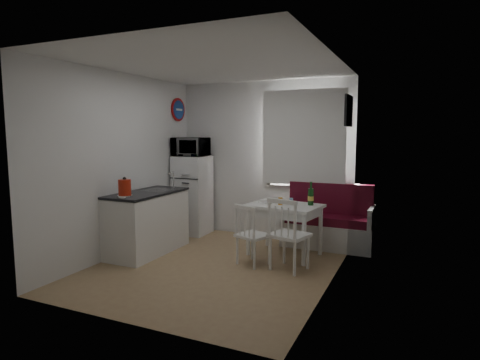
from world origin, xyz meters
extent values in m
cube|color=#9F7C55|center=(0.00, 0.00, 0.00)|extent=(3.00, 3.50, 0.02)
cube|color=white|center=(0.00, 0.00, 2.60)|extent=(3.00, 3.50, 0.02)
cube|color=white|center=(0.00, 1.75, 1.30)|extent=(3.00, 0.02, 2.60)
cube|color=white|center=(0.00, -1.75, 1.30)|extent=(3.00, 0.02, 2.60)
cube|color=white|center=(-1.50, 0.00, 1.30)|extent=(0.02, 3.50, 2.60)
cube|color=white|center=(1.50, 0.00, 1.30)|extent=(0.02, 3.50, 2.60)
cube|color=white|center=(0.70, 1.72, 1.62)|extent=(1.22, 0.06, 1.47)
cube|color=white|center=(0.70, 1.65, 1.68)|extent=(1.35, 0.02, 1.50)
cube|color=white|center=(-1.20, 0.15, 0.43)|extent=(0.60, 1.30, 0.86)
cube|color=black|center=(-1.20, 0.15, 0.89)|extent=(0.62, 1.32, 0.03)
cube|color=#99999E|center=(-1.18, 0.40, 0.85)|extent=(0.40, 0.40, 0.10)
cylinder|color=silver|center=(-1.02, 0.58, 1.03)|extent=(0.02, 0.02, 0.26)
cylinder|color=navy|center=(-1.47, 1.45, 2.15)|extent=(0.03, 0.40, 0.40)
cube|color=black|center=(1.48, 1.10, 2.05)|extent=(0.04, 0.52, 0.42)
cube|color=white|center=(1.15, 1.48, 0.19)|extent=(1.36, 0.52, 0.38)
cube|color=#5A0D20|center=(1.15, 1.48, 0.44)|extent=(1.30, 0.48, 0.13)
cube|color=#5A0D20|center=(1.15, 1.68, 0.73)|extent=(1.30, 0.10, 0.48)
cube|color=white|center=(0.67, 0.85, 0.72)|extent=(1.08, 0.84, 0.04)
cube|color=white|center=(0.67, 0.85, 0.64)|extent=(0.97, 0.72, 0.12)
cylinder|color=white|center=(0.67, 0.85, 0.35)|extent=(0.06, 0.06, 0.70)
cube|color=white|center=(0.42, 0.28, 0.39)|extent=(0.49, 0.48, 0.04)
cube|color=white|center=(0.42, 0.12, 0.61)|extent=(0.36, 0.16, 0.40)
cube|color=white|center=(0.92, 0.28, 0.45)|extent=(0.53, 0.51, 0.04)
cube|color=white|center=(0.92, 0.09, 0.70)|extent=(0.42, 0.14, 0.46)
cube|color=white|center=(-1.18, 1.40, 0.68)|extent=(0.54, 0.54, 1.35)
imported|color=white|center=(-1.18, 1.35, 1.51)|extent=(0.57, 0.39, 0.32)
cylinder|color=#B8220E|center=(-1.15, -0.38, 1.03)|extent=(0.20, 0.20, 0.26)
cylinder|color=orange|center=(0.62, 0.80, 0.79)|extent=(0.06, 0.06, 0.10)
cylinder|color=#81B0DB|center=(0.75, 0.90, 0.78)|extent=(0.05, 0.05, 0.09)
cylinder|color=white|center=(0.37, 0.87, 0.75)|extent=(0.23, 0.23, 0.02)
camera|label=1|loc=(2.39, -4.54, 1.76)|focal=30.00mm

